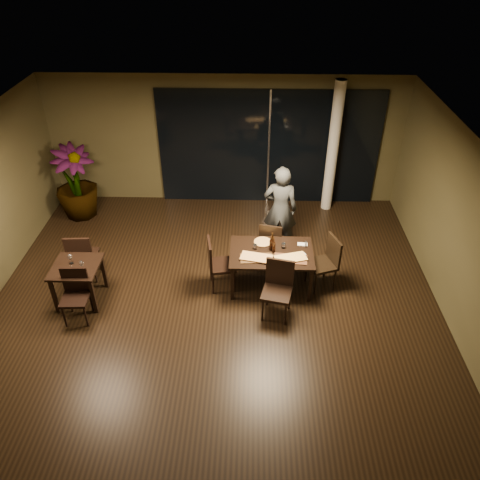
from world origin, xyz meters
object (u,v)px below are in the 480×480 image
object	(u,v)px
chair_side_far	(82,255)
chair_main_left	(217,262)
diner	(280,209)
bottle_b	(274,245)
potted_plant	(76,183)
chair_side_near	(75,292)
chair_main_far	(271,241)
chair_main_right	(327,260)
bottle_a	(271,243)
bottle_c	(272,241)
side_table	(77,272)
chair_main_near	(278,286)
main_table	(271,255)

from	to	relation	value
chair_side_far	chair_main_left	bearing A→B (deg)	173.05
diner	bottle_b	xyz separation A→B (m)	(-0.17, -1.20, -0.03)
bottle_b	potted_plant	bearing A→B (deg)	151.51
bottle_b	chair_side_near	bearing A→B (deg)	-164.31
diner	chair_main_far	bearing A→B (deg)	78.04
chair_main_right	bottle_a	size ratio (longest dim) A/B	3.59
bottle_a	bottle_c	world-z (taller)	bottle_c
chair_side_near	bottle_c	xyz separation A→B (m)	(3.31, 1.03, 0.39)
side_table	chair_main_near	world-z (taller)	chair_main_near
chair_main_left	chair_side_near	world-z (taller)	chair_main_left
side_table	chair_main_near	bearing A→B (deg)	-3.70
main_table	chair_side_far	size ratio (longest dim) A/B	1.45
chair_main_near	chair_side_near	bearing A→B (deg)	-163.68
diner	chair_side_far	bearing A→B (deg)	23.95
potted_plant	diner	bearing A→B (deg)	-14.36
chair_main_near	bottle_c	size ratio (longest dim) A/B	3.04
chair_side_near	diner	size ratio (longest dim) A/B	0.52
main_table	side_table	world-z (taller)	same
chair_main_far	bottle_b	xyz separation A→B (m)	(0.02, -0.65, 0.36)
side_table	bottle_a	bearing A→B (deg)	9.42
side_table	potted_plant	world-z (taller)	potted_plant
chair_main_far	chair_side_far	size ratio (longest dim) A/B	0.92
bottle_b	bottle_c	bearing A→B (deg)	108.23
chair_main_right	side_table	bearing A→B (deg)	-103.07
main_table	potted_plant	distance (m)	4.90
chair_main_far	main_table	bearing A→B (deg)	101.05
diner	bottle_c	world-z (taller)	diner
chair_main_right	diner	size ratio (longest dim) A/B	0.56
chair_main_far	chair_main_left	bearing A→B (deg)	49.63
chair_main_far	chair_main_right	world-z (taller)	chair_main_right
main_table	chair_main_right	size ratio (longest dim) A/B	1.47
chair_main_left	chair_side_far	bearing A→B (deg)	77.03
chair_main_right	diner	xyz separation A→B (m)	(-0.81, 1.19, 0.35)
chair_side_near	chair_main_left	bearing A→B (deg)	17.20
side_table	bottle_c	world-z (taller)	bottle_c
bottle_b	main_table	bearing A→B (deg)	-162.01
chair_main_right	main_table	bearing A→B (deg)	-108.50
potted_plant	bottle_c	bearing A→B (deg)	-27.75
potted_plant	bottle_a	bearing A→B (deg)	-28.23
bottle_b	chair_main_left	bearing A→B (deg)	-174.28
chair_main_far	chair_side_far	distance (m)	3.56
chair_side_far	diner	world-z (taller)	diner
chair_main_near	chair_main_right	distance (m)	1.18
chair_main_near	chair_main_left	world-z (taller)	chair_main_near
bottle_a	bottle_c	xyz separation A→B (m)	(0.02, 0.04, 0.03)
main_table	bottle_b	size ratio (longest dim) A/B	5.48
bottle_c	chair_side_near	bearing A→B (deg)	-162.80
side_table	diner	xyz separation A→B (m)	(3.60, 1.71, 0.30)
chair_main_far	chair_side_far	world-z (taller)	chair_side_far
chair_side_far	diner	xyz separation A→B (m)	(3.68, 1.16, 0.35)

